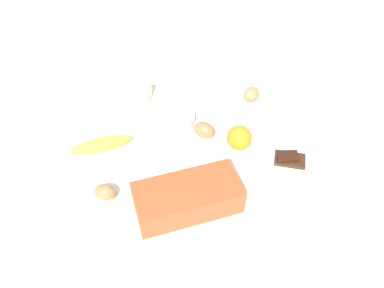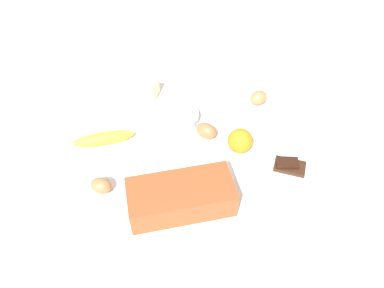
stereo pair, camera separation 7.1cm
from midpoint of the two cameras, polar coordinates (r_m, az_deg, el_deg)
name	(u,v)px [view 2 (the right image)]	position (r m, az deg, el deg)	size (l,w,h in m)	color
ground_plane	(192,155)	(1.17, 1.73, -1.73)	(2.40, 2.40, 0.02)	beige
loaf_pan	(181,196)	(1.01, 0.32, -8.01)	(0.30, 0.19, 0.08)	#9E4723
flour_bowl	(177,115)	(1.25, -0.67, 4.35)	(0.14, 0.14, 0.06)	white
banana	(103,139)	(1.20, -11.62, 0.76)	(0.19, 0.04, 0.04)	yellow
orange_fruit	(240,141)	(1.16, 9.04, 0.41)	(0.08, 0.08, 0.08)	orange
butter_block	(145,89)	(1.35, -5.70, 8.28)	(0.09, 0.06, 0.06)	#F4EDB2
egg_near_butter	(258,98)	(1.34, 11.53, 6.83)	(0.05, 0.05, 0.06)	#AE7547
egg_beside_bowl	(101,185)	(1.08, -11.76, -6.23)	(0.05, 0.05, 0.06)	#A06B41
egg_loose	(206,131)	(1.20, 3.87, 1.95)	(0.05, 0.05, 0.07)	#9C683F
chocolate_plate	(289,168)	(1.16, 16.16, -3.50)	(0.13, 0.13, 0.03)	white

